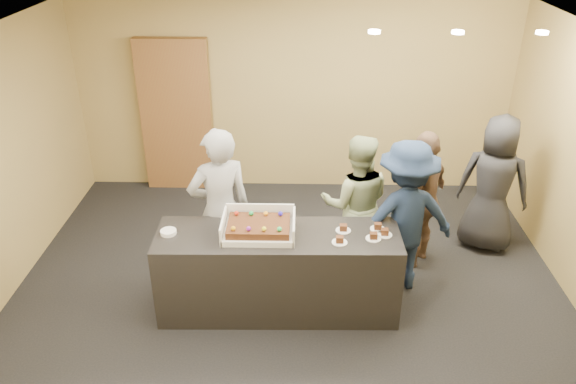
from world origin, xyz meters
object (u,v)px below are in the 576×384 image
object	(u,v)px
plate_stack	(168,232)
sheet_cake	(259,226)
person_sage_man	(356,204)
person_brown_extra	(422,199)
serving_counter	(278,272)
person_server_grey	(220,210)
storage_cabinet	(177,116)
person_dark_suit	(493,184)
person_navy_man	(404,217)
cake_box	(259,229)

from	to	relation	value
plate_stack	sheet_cake	bearing A→B (deg)	0.66
person_sage_man	person_brown_extra	world-z (taller)	person_brown_extra
serving_counter	plate_stack	xyz separation A→B (m)	(-1.07, -0.01, 0.47)
serving_counter	person_server_grey	size ratio (longest dim) A/B	1.32
storage_cabinet	sheet_cake	size ratio (longest dim) A/B	3.62
plate_stack	serving_counter	bearing A→B (deg)	0.55
person_dark_suit	person_sage_man	bearing A→B (deg)	38.63
person_navy_man	plate_stack	bearing A→B (deg)	0.69
storage_cabinet	person_navy_man	xyz separation A→B (m)	(2.84, -2.32, -0.24)
cake_box	person_dark_suit	xyz separation A→B (m)	(2.66, 1.24, -0.11)
person_sage_man	person_navy_man	bearing A→B (deg)	146.44
sheet_cake	person_sage_man	distance (m)	1.30
plate_stack	storage_cabinet	bearing A→B (deg)	99.37
plate_stack	person_dark_suit	xyz separation A→B (m)	(3.55, 1.27, -0.08)
sheet_cake	person_server_grey	bearing A→B (deg)	134.15
serving_counter	person_navy_man	size ratio (longest dim) A/B	1.41
storage_cabinet	person_dark_suit	bearing A→B (deg)	-20.65
cake_box	person_navy_man	size ratio (longest dim) A/B	0.41
serving_counter	plate_stack	distance (m)	1.17
sheet_cake	person_navy_man	bearing A→B (deg)	16.75
plate_stack	person_brown_extra	size ratio (longest dim) A/B	0.10
cake_box	plate_stack	bearing A→B (deg)	-177.65
person_server_grey	serving_counter	bearing A→B (deg)	120.79
person_server_grey	person_sage_man	size ratio (longest dim) A/B	1.12
person_dark_suit	serving_counter	bearing A→B (deg)	49.77
cake_box	person_server_grey	bearing A→B (deg)	135.88
person_brown_extra	person_dark_suit	distance (m)	0.95
person_dark_suit	person_server_grey	bearing A→B (deg)	37.45
person_brown_extra	plate_stack	bearing A→B (deg)	-33.54
person_server_grey	person_dark_suit	size ratio (longest dim) A/B	1.08
cake_box	person_dark_suit	distance (m)	2.94
sheet_cake	storage_cabinet	bearing A→B (deg)	115.85
person_sage_man	plate_stack	bearing A→B (deg)	25.24
cake_box	person_brown_extra	xyz separation A→B (m)	(1.77, 0.89, -0.13)
person_server_grey	person_dark_suit	xyz separation A→B (m)	(3.10, 0.81, -0.07)
plate_stack	person_server_grey	bearing A→B (deg)	45.84
cake_box	person_server_grey	size ratio (longest dim) A/B	0.39
serving_counter	sheet_cake	size ratio (longest dim) A/B	3.99
sheet_cake	plate_stack	xyz separation A→B (m)	(-0.88, -0.01, -0.08)
serving_counter	storage_cabinet	distance (m)	3.23
sheet_cake	person_dark_suit	bearing A→B (deg)	25.36
sheet_cake	person_navy_man	world-z (taller)	person_navy_man
plate_stack	cake_box	bearing A→B (deg)	2.35
storage_cabinet	cake_box	distance (m)	3.06
person_server_grey	plate_stack	bearing A→B (deg)	22.43
person_navy_man	sheet_cake	bearing A→B (deg)	6.50
plate_stack	person_brown_extra	distance (m)	2.82
sheet_cake	serving_counter	bearing A→B (deg)	-0.00
storage_cabinet	plate_stack	world-z (taller)	storage_cabinet
person_server_grey	person_sage_man	world-z (taller)	person_server_grey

